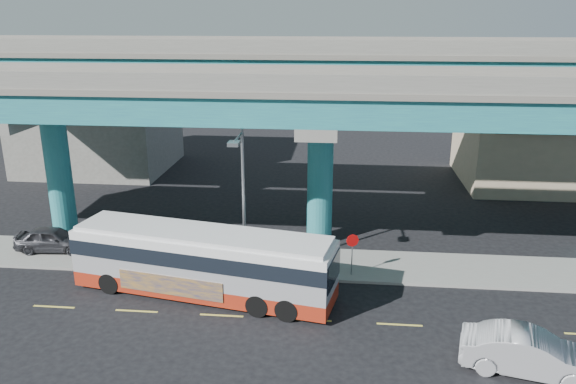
# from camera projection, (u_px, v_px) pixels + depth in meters

# --- Properties ---
(ground) EXTENTS (120.00, 120.00, 0.00)m
(ground) POSITION_uv_depth(u_px,v_px,m) (310.00, 317.00, 25.44)
(ground) COLOR black
(ground) RESTS_ON ground
(sidewalk) EXTENTS (70.00, 4.00, 0.15)m
(sidewalk) POSITION_uv_depth(u_px,v_px,m) (316.00, 264.00, 30.63)
(sidewalk) COLOR gray
(sidewalk) RESTS_ON ground
(lane_markings) EXTENTS (58.00, 0.12, 0.01)m
(lane_markings) POSITION_uv_depth(u_px,v_px,m) (309.00, 320.00, 25.16)
(lane_markings) COLOR #D8C64C
(lane_markings) RESTS_ON ground
(viaduct) EXTENTS (52.00, 12.40, 11.70)m
(viaduct) POSITION_uv_depth(u_px,v_px,m) (322.00, 88.00, 31.29)
(viaduct) COLOR #1F6278
(viaduct) RESTS_ON ground
(building_beige) EXTENTS (14.00, 10.23, 7.00)m
(building_beige) POSITION_uv_depth(u_px,v_px,m) (555.00, 140.00, 44.46)
(building_beige) COLOR tan
(building_beige) RESTS_ON ground
(building_concrete) EXTENTS (12.00, 10.00, 9.00)m
(building_concrete) POSITION_uv_depth(u_px,v_px,m) (98.00, 117.00, 48.71)
(building_concrete) COLOR gray
(building_concrete) RESTS_ON ground
(transit_bus) EXTENTS (13.14, 5.17, 3.30)m
(transit_bus) POSITION_uv_depth(u_px,v_px,m) (203.00, 260.00, 26.93)
(transit_bus) COLOR #9D2612
(transit_bus) RESTS_ON ground
(sedan) EXTENTS (4.05, 5.89, 1.68)m
(sedan) POSITION_uv_depth(u_px,v_px,m) (530.00, 353.00, 21.26)
(sedan) COLOR #ADADB2
(sedan) RESTS_ON ground
(parked_car) EXTENTS (2.22, 4.34, 1.40)m
(parked_car) POSITION_uv_depth(u_px,v_px,m) (53.00, 239.00, 31.97)
(parked_car) COLOR #303035
(parked_car) RESTS_ON sidewalk
(street_lamp) EXTENTS (0.50, 2.49, 7.62)m
(street_lamp) POSITION_uv_depth(u_px,v_px,m) (241.00, 185.00, 27.49)
(street_lamp) COLOR gray
(street_lamp) RESTS_ON sidewalk
(stop_sign) EXTENTS (0.66, 0.23, 2.27)m
(stop_sign) POSITION_uv_depth(u_px,v_px,m) (352.00, 246.00, 28.69)
(stop_sign) COLOR gray
(stop_sign) RESTS_ON sidewalk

